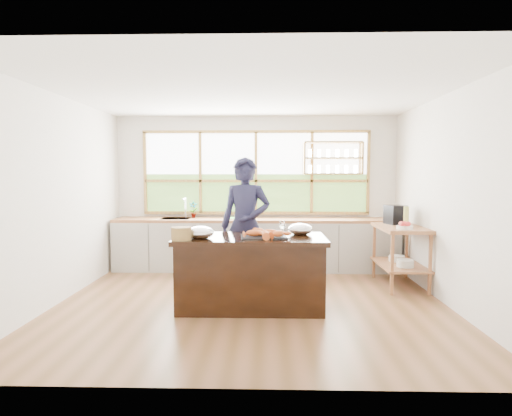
{
  "coord_description": "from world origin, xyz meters",
  "views": [
    {
      "loc": [
        0.21,
        -5.46,
        1.68
      ],
      "look_at": [
        0.06,
        0.15,
        1.23
      ],
      "focal_mm": 30.0,
      "sensor_mm": 36.0,
      "label": 1
    }
  ],
  "objects_px": {
    "island": "(251,272)",
    "espresso_machine": "(395,215)",
    "cook": "(245,226)",
    "wicker_basket": "(181,233)"
  },
  "relations": [
    {
      "from": "island",
      "to": "espresso_machine",
      "type": "distance_m",
      "value": 2.66
    },
    {
      "from": "island",
      "to": "cook",
      "type": "bearing_deg",
      "value": 98.43
    },
    {
      "from": "island",
      "to": "wicker_basket",
      "type": "bearing_deg",
      "value": -160.17
    },
    {
      "from": "island",
      "to": "espresso_machine",
      "type": "height_order",
      "value": "espresso_machine"
    },
    {
      "from": "espresso_machine",
      "to": "wicker_basket",
      "type": "bearing_deg",
      "value": -168.09
    },
    {
      "from": "wicker_basket",
      "to": "cook",
      "type": "bearing_deg",
      "value": 53.37
    },
    {
      "from": "cook",
      "to": "espresso_machine",
      "type": "relative_size",
      "value": 6.5
    },
    {
      "from": "wicker_basket",
      "to": "island",
      "type": "bearing_deg",
      "value": 19.83
    },
    {
      "from": "island",
      "to": "wicker_basket",
      "type": "distance_m",
      "value": 1.0
    },
    {
      "from": "cook",
      "to": "wicker_basket",
      "type": "relative_size",
      "value": 8.03
    }
  ]
}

